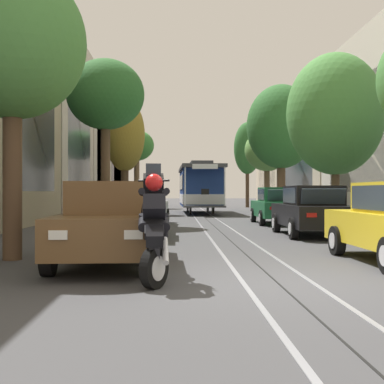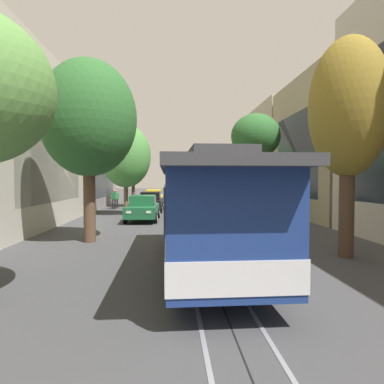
% 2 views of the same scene
% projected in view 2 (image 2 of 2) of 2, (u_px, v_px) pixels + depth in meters
% --- Properties ---
extents(ground_plane, '(160.00, 160.00, 0.00)m').
position_uv_depth(ground_plane, '(195.00, 237.00, 14.59)').
color(ground_plane, '#424244').
extents(trolley_track_rails, '(1.14, 58.60, 0.01)m').
position_uv_depth(trolley_track_rails, '(201.00, 252.00, 11.54)').
color(trolley_track_rails, gray).
rests_on(trolley_track_rails, ground).
extents(parked_car_brown_near_left, '(2.08, 4.39, 1.58)m').
position_uv_depth(parked_car_brown_near_left, '(210.00, 197.00, 32.78)').
color(parked_car_brown_near_left, brown).
rests_on(parked_car_brown_near_left, ground).
extents(parked_car_green_second_left, '(2.01, 4.36, 1.58)m').
position_uv_depth(parked_car_green_second_left, '(219.00, 201.00, 26.85)').
color(parked_car_green_second_left, '#1E6038').
rests_on(parked_car_green_second_left, ground).
extents(parked_car_silver_mid_left, '(2.13, 4.42, 1.58)m').
position_uv_depth(parked_car_silver_mid_left, '(232.00, 207.00, 21.16)').
color(parked_car_silver_mid_left, '#B7B7BC').
rests_on(parked_car_silver_mid_left, ground).
extents(parked_car_yellow_near_right, '(2.05, 4.38, 1.58)m').
position_uv_depth(parked_car_yellow_near_right, '(154.00, 197.00, 32.55)').
color(parked_car_yellow_near_right, gold).
rests_on(parked_car_yellow_near_right, ground).
extents(parked_car_black_second_right, '(2.03, 4.37, 1.58)m').
position_uv_depth(parked_car_black_second_right, '(151.00, 201.00, 26.27)').
color(parked_car_black_second_right, black).
rests_on(parked_car_black_second_right, ground).
extents(parked_car_green_mid_right, '(2.06, 4.39, 1.58)m').
position_uv_depth(parked_car_green_mid_right, '(143.00, 208.00, 20.34)').
color(parked_car_green_mid_right, '#1E6038').
rests_on(parked_car_green_mid_right, ground).
extents(street_tree_kerb_left_near, '(3.00, 2.99, 6.04)m').
position_uv_depth(street_tree_kerb_left_near, '(232.00, 161.00, 32.08)').
color(street_tree_kerb_left_near, brown).
rests_on(street_tree_kerb_left_near, ground).
extents(street_tree_kerb_left_second, '(3.24, 2.96, 6.92)m').
position_uv_depth(street_tree_kerb_left_second, '(256.00, 137.00, 21.24)').
color(street_tree_kerb_left_second, brown).
rests_on(street_tree_kerb_left_second, ground).
extents(street_tree_kerb_left_mid, '(2.51, 2.58, 7.27)m').
position_uv_depth(street_tree_kerb_left_mid, '(348.00, 110.00, 10.58)').
color(street_tree_kerb_left_mid, '#4C3826').
rests_on(street_tree_kerb_left_mid, ground).
extents(street_tree_kerb_right_near, '(2.99, 3.19, 5.52)m').
position_uv_depth(street_tree_kerb_right_near, '(133.00, 164.00, 30.39)').
color(street_tree_kerb_right_near, brown).
rests_on(street_tree_kerb_right_near, ground).
extents(street_tree_kerb_right_second, '(3.62, 3.13, 6.56)m').
position_uv_depth(street_tree_kerb_right_second, '(126.00, 156.00, 23.31)').
color(street_tree_kerb_right_second, brown).
rests_on(street_tree_kerb_right_second, ground).
extents(street_tree_kerb_right_mid, '(3.93, 3.64, 7.51)m').
position_uv_depth(street_tree_kerb_right_mid, '(88.00, 119.00, 13.20)').
color(street_tree_kerb_right_mid, brown).
rests_on(street_tree_kerb_right_mid, ground).
extents(cable_car_trolley, '(2.72, 9.16, 3.28)m').
position_uv_depth(cable_car_trolley, '(209.00, 212.00, 9.08)').
color(cable_car_trolley, navy).
rests_on(cable_car_trolley, ground).
extents(motorcycle_with_rider, '(0.52, 1.85, 1.84)m').
position_uv_depth(motorcycle_with_rider, '(199.00, 194.00, 34.85)').
color(motorcycle_with_rider, black).
rests_on(motorcycle_with_rider, ground).
extents(pedestrian_on_left_pavement, '(0.55, 0.42, 1.62)m').
position_uv_depth(pedestrian_on_left_pavement, '(116.00, 198.00, 29.27)').
color(pedestrian_on_left_pavement, black).
rests_on(pedestrian_on_left_pavement, ground).
extents(pedestrian_on_right_pavement, '(0.55, 0.42, 1.58)m').
position_uv_depth(pedestrian_on_right_pavement, '(268.00, 200.00, 26.39)').
color(pedestrian_on_right_pavement, '#4C4233').
rests_on(pedestrian_on_right_pavement, ground).
extents(pedestrian_crossing_far, '(0.55, 0.33, 1.71)m').
position_uv_depth(pedestrian_crossing_far, '(114.00, 198.00, 28.26)').
color(pedestrian_crossing_far, black).
rests_on(pedestrian_crossing_far, ground).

